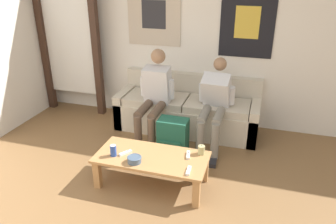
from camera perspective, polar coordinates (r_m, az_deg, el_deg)
The scene contains 13 objects.
wall_back at distance 4.69m, azimuth 4.42°, elevation 13.21°, with size 10.00×0.07×2.55m.
door_frame at distance 5.23m, azimuth -16.93°, elevation 12.54°, with size 1.00×0.10×2.15m.
couch at distance 4.66m, azimuth 3.42°, elevation 0.16°, with size 1.98×0.69×0.75m.
coffee_table at distance 3.49m, azimuth -2.85°, elevation -8.46°, with size 1.18×0.55×0.35m.
person_seated_adult at distance 4.26m, azimuth -2.40°, elevation 3.10°, with size 0.47×0.85×1.19m.
person_seated_teen at distance 4.16m, azimuth 8.10°, elevation 1.76°, with size 0.47×0.97×1.09m.
backpack at distance 4.03m, azimuth 0.84°, elevation -4.59°, with size 0.36×0.26×0.48m.
ceramic_bowl at distance 3.35m, azimuth -5.87°, elevation -8.17°, with size 0.15×0.15×0.07m.
pillar_candle at distance 3.48m, azimuth 5.83°, elevation -6.60°, with size 0.07×0.07×0.11m.
drink_can_blue at distance 3.48m, azimuth -9.51°, elevation -6.63°, with size 0.07×0.07×0.12m.
game_controller_near_left at distance 3.51m, azimuth -7.41°, elevation -7.07°, with size 0.11×0.14×0.03m.
game_controller_near_right at distance 3.46m, azimuth 3.55°, elevation -7.48°, with size 0.06×0.15×0.03m.
game_controller_far_center at distance 3.22m, azimuth 3.60°, elevation -10.16°, with size 0.04×0.15×0.03m.
Camera 1 is at (0.99, -1.55, 2.18)m, focal length 35.00 mm.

